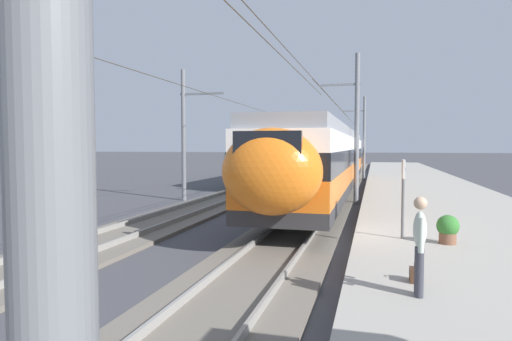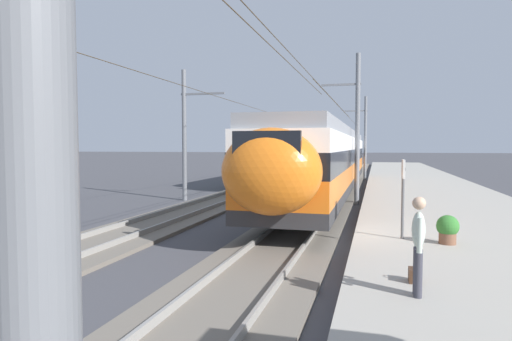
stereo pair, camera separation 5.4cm
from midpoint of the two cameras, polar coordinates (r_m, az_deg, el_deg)
The scene contains 13 objects.
ground_plane at distance 13.47m, azimuth 9.59°, elevation -9.40°, with size 400.00×400.00×0.00m, color #424247.
platform_slab at distance 13.71m, azimuth 27.87°, elevation -8.68°, with size 120.00×7.16×0.39m, color #A39E93.
track_near at distance 13.64m, azimuth 4.04°, elevation -8.91°, with size 120.00×3.00×0.28m.
track_far at distance 15.50m, azimuth -15.52°, elevation -7.56°, with size 120.00×3.00×0.28m.
train_near_platform at distance 24.73m, azimuth 9.20°, elevation 1.51°, with size 28.96×2.89×4.27m.
train_far_track at distance 38.31m, azimuth 3.39°, elevation 2.10°, with size 24.03×3.00×4.27m.
catenary_mast_mid at distance 22.52m, azimuth 12.60°, elevation 5.71°, with size 40.91×1.96×7.52m.
catenary_mast_east at distance 38.78m, azimuth 13.67°, elevation 4.37°, with size 40.91×1.96×7.18m.
catenary_mast_far_side at distance 23.88m, azimuth -9.08°, elevation 5.04°, with size 40.91×2.45×7.00m.
platform_sign at distance 12.62m, azimuth 18.48°, elevation -1.27°, with size 0.70×0.08×2.17m.
passenger_walking at distance 7.96m, azimuth 20.31°, elevation -8.55°, with size 0.53×0.22×1.69m.
handbag_beside_passenger at distance 8.92m, azimuth 19.75°, elevation -12.62°, with size 0.32×0.18×0.39m.
potted_plant_platform_edge at distance 12.51m, azimuth 23.54°, elevation -6.83°, with size 0.57×0.57×0.75m.
Camera 1 is at (-13.10, -1.22, 2.92)m, focal length 30.79 mm.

